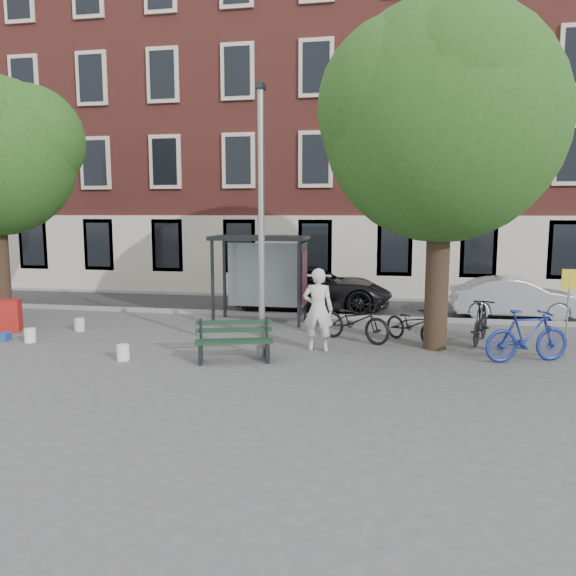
{
  "coord_description": "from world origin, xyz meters",
  "views": [
    {
      "loc": [
        2.93,
        -12.4,
        3.32
      ],
      "look_at": [
        0.32,
        1.57,
        1.4
      ],
      "focal_mm": 35.0,
      "sensor_mm": 36.0,
      "label": 1
    }
  ],
  "objects_px": {
    "bike_b": "(527,336)",
    "car_silver": "(515,298)",
    "bike_c": "(413,324)",
    "bench": "(234,343)",
    "bike_d": "(481,322)",
    "painter": "(318,310)",
    "lamppost": "(261,236)",
    "car_dark": "(313,288)",
    "bike_a": "(354,320)",
    "red_stand": "(3,316)",
    "bus_shelter": "(273,259)",
    "notice_sign": "(569,292)"
  },
  "relations": [
    {
      "from": "bike_b",
      "to": "car_silver",
      "type": "relative_size",
      "value": 0.51
    },
    {
      "from": "bike_c",
      "to": "car_silver",
      "type": "distance_m",
      "value": 5.21
    },
    {
      "from": "bench",
      "to": "bike_d",
      "type": "bearing_deg",
      "value": 10.03
    },
    {
      "from": "painter",
      "to": "lamppost",
      "type": "bearing_deg",
      "value": 32.83
    },
    {
      "from": "car_dark",
      "to": "bike_a",
      "type": "bearing_deg",
      "value": -164.57
    },
    {
      "from": "bench",
      "to": "bike_d",
      "type": "height_order",
      "value": "bike_d"
    },
    {
      "from": "lamppost",
      "to": "painter",
      "type": "bearing_deg",
      "value": 32.96
    },
    {
      "from": "bike_c",
      "to": "red_stand",
      "type": "height_order",
      "value": "bike_c"
    },
    {
      "from": "bus_shelter",
      "to": "lamppost",
      "type": "bearing_deg",
      "value": -81.57
    },
    {
      "from": "bench",
      "to": "bike_b",
      "type": "relative_size",
      "value": 0.92
    },
    {
      "from": "painter",
      "to": "bike_d",
      "type": "xyz_separation_m",
      "value": [
        3.98,
        1.53,
        -0.45
      ]
    },
    {
      "from": "bike_d",
      "to": "notice_sign",
      "type": "relative_size",
      "value": 0.9
    },
    {
      "from": "bike_b",
      "to": "bike_a",
      "type": "bearing_deg",
      "value": 51.67
    },
    {
      "from": "bike_d",
      "to": "car_silver",
      "type": "bearing_deg",
      "value": -95.11
    },
    {
      "from": "bench",
      "to": "car_silver",
      "type": "height_order",
      "value": "car_silver"
    },
    {
      "from": "car_dark",
      "to": "lamppost",
      "type": "bearing_deg",
      "value": 172.15
    },
    {
      "from": "notice_sign",
      "to": "car_silver",
      "type": "bearing_deg",
      "value": 93.69
    },
    {
      "from": "bus_shelter",
      "to": "car_dark",
      "type": "xyz_separation_m",
      "value": [
        0.87,
        2.37,
        -1.17
      ]
    },
    {
      "from": "bench",
      "to": "red_stand",
      "type": "relative_size",
      "value": 2.02
    },
    {
      "from": "bus_shelter",
      "to": "bike_d",
      "type": "bearing_deg",
      "value": -17.2
    },
    {
      "from": "bus_shelter",
      "to": "car_silver",
      "type": "bearing_deg",
      "value": 15.04
    },
    {
      "from": "bike_c",
      "to": "notice_sign",
      "type": "distance_m",
      "value": 3.68
    },
    {
      "from": "bus_shelter",
      "to": "bike_b",
      "type": "distance_m",
      "value": 7.53
    },
    {
      "from": "lamppost",
      "to": "bike_d",
      "type": "height_order",
      "value": "lamppost"
    },
    {
      "from": "bike_c",
      "to": "bike_b",
      "type": "bearing_deg",
      "value": -75.38
    },
    {
      "from": "bike_b",
      "to": "notice_sign",
      "type": "bearing_deg",
      "value": -74.1
    },
    {
      "from": "bike_d",
      "to": "car_dark",
      "type": "bearing_deg",
      "value": -22.7
    },
    {
      "from": "bus_shelter",
      "to": "car_silver",
      "type": "relative_size",
      "value": 0.73
    },
    {
      "from": "car_dark",
      "to": "bike_c",
      "type": "bearing_deg",
      "value": -149.62
    },
    {
      "from": "bus_shelter",
      "to": "bike_d",
      "type": "height_order",
      "value": "bus_shelter"
    },
    {
      "from": "bike_c",
      "to": "red_stand",
      "type": "relative_size",
      "value": 2.02
    },
    {
      "from": "bench",
      "to": "bike_a",
      "type": "height_order",
      "value": "bike_a"
    },
    {
      "from": "bus_shelter",
      "to": "car_silver",
      "type": "distance_m",
      "value": 7.73
    },
    {
      "from": "red_stand",
      "to": "notice_sign",
      "type": "distance_m",
      "value": 14.71
    },
    {
      "from": "painter",
      "to": "car_silver",
      "type": "xyz_separation_m",
      "value": [
        5.56,
        5.31,
        -0.36
      ]
    },
    {
      "from": "bench",
      "to": "notice_sign",
      "type": "height_order",
      "value": "notice_sign"
    },
    {
      "from": "lamppost",
      "to": "bench",
      "type": "height_order",
      "value": "lamppost"
    },
    {
      "from": "bus_shelter",
      "to": "painter",
      "type": "xyz_separation_m",
      "value": [
        1.81,
        -3.33,
        -0.91
      ]
    },
    {
      "from": "bench",
      "to": "car_dark",
      "type": "bearing_deg",
      "value": 67.13
    },
    {
      "from": "bike_b",
      "to": "painter",
      "type": "bearing_deg",
      "value": 68.42
    },
    {
      "from": "bike_a",
      "to": "bike_d",
      "type": "xyz_separation_m",
      "value": [
        3.18,
        0.37,
        0.0
      ]
    },
    {
      "from": "bike_a",
      "to": "car_silver",
      "type": "bearing_deg",
      "value": -20.23
    },
    {
      "from": "lamppost",
      "to": "bike_d",
      "type": "relative_size",
      "value": 3.34
    },
    {
      "from": "bike_d",
      "to": "bike_b",
      "type": "bearing_deg",
      "value": 130.62
    },
    {
      "from": "car_silver",
      "to": "red_stand",
      "type": "height_order",
      "value": "car_silver"
    },
    {
      "from": "red_stand",
      "to": "notice_sign",
      "type": "xyz_separation_m",
      "value": [
        14.67,
        0.01,
        1.05
      ]
    },
    {
      "from": "bus_shelter",
      "to": "bike_c",
      "type": "bearing_deg",
      "value": -26.81
    },
    {
      "from": "lamppost",
      "to": "bus_shelter",
      "type": "distance_m",
      "value": 4.24
    },
    {
      "from": "painter",
      "to": "bike_a",
      "type": "relative_size",
      "value": 0.97
    },
    {
      "from": "car_dark",
      "to": "car_silver",
      "type": "distance_m",
      "value": 6.51
    }
  ]
}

